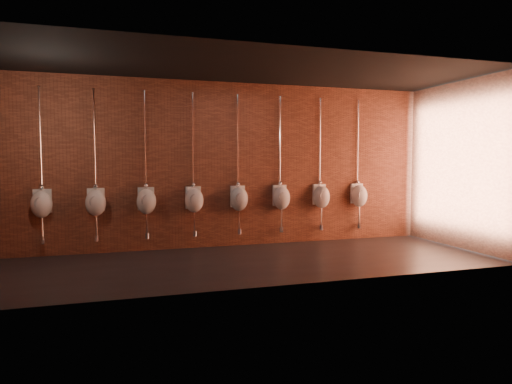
% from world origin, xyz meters
% --- Properties ---
extents(ground, '(8.50, 8.50, 0.00)m').
position_xyz_m(ground, '(0.00, 0.00, 0.00)').
color(ground, black).
rests_on(ground, ground).
extents(room_shell, '(8.54, 3.04, 3.22)m').
position_xyz_m(room_shell, '(0.00, 0.00, 2.01)').
color(room_shell, black).
rests_on(room_shell, ground).
extents(urinal_0, '(0.40, 0.36, 2.71)m').
position_xyz_m(urinal_0, '(-3.30, 1.38, 0.95)').
color(urinal_0, silver).
rests_on(urinal_0, ground).
extents(urinal_1, '(0.40, 0.36, 2.71)m').
position_xyz_m(urinal_1, '(-2.42, 1.38, 0.95)').
color(urinal_1, silver).
rests_on(urinal_1, ground).
extents(urinal_2, '(0.40, 0.36, 2.71)m').
position_xyz_m(urinal_2, '(-1.54, 1.38, 0.95)').
color(urinal_2, silver).
rests_on(urinal_2, ground).
extents(urinal_3, '(0.40, 0.36, 2.71)m').
position_xyz_m(urinal_3, '(-0.66, 1.38, 0.95)').
color(urinal_3, silver).
rests_on(urinal_3, ground).
extents(urinal_4, '(0.40, 0.36, 2.71)m').
position_xyz_m(urinal_4, '(0.22, 1.38, 0.95)').
color(urinal_4, silver).
rests_on(urinal_4, ground).
extents(urinal_5, '(0.40, 0.36, 2.71)m').
position_xyz_m(urinal_5, '(1.10, 1.38, 0.95)').
color(urinal_5, silver).
rests_on(urinal_5, ground).
extents(urinal_6, '(0.40, 0.36, 2.71)m').
position_xyz_m(urinal_6, '(1.98, 1.38, 0.95)').
color(urinal_6, silver).
rests_on(urinal_6, ground).
extents(urinal_7, '(0.40, 0.36, 2.71)m').
position_xyz_m(urinal_7, '(2.86, 1.38, 0.95)').
color(urinal_7, silver).
rests_on(urinal_7, ground).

